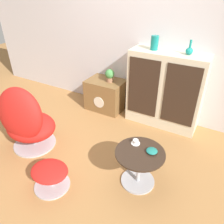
# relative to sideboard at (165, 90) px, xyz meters

# --- Properties ---
(ground_plane) EXTENTS (12.00, 12.00, 0.00)m
(ground_plane) POSITION_rel_sideboard_xyz_m (-0.50, -1.29, -0.57)
(ground_plane) COLOR #A87542
(wall_back) EXTENTS (6.40, 0.06, 2.60)m
(wall_back) POSITION_rel_sideboard_xyz_m (-0.50, 0.23, 0.73)
(wall_back) COLOR silver
(wall_back) RESTS_ON ground_plane
(sideboard) EXTENTS (1.08, 0.40, 1.14)m
(sideboard) POSITION_rel_sideboard_xyz_m (0.00, 0.00, 0.00)
(sideboard) COLOR beige
(sideboard) RESTS_ON ground_plane
(tv_console) EXTENTS (0.62, 0.47, 0.52)m
(tv_console) POSITION_rel_sideboard_xyz_m (-1.00, -0.03, -0.31)
(tv_console) COLOR brown
(tv_console) RESTS_ON ground_plane
(egg_chair) EXTENTS (0.71, 0.66, 0.93)m
(egg_chair) POSITION_rel_sideboard_xyz_m (-1.35, -1.45, -0.14)
(egg_chair) COLOR #B7B7BC
(egg_chair) RESTS_ON ground_plane
(ottoman) EXTENTS (0.42, 0.39, 0.28)m
(ottoman) POSITION_rel_sideboard_xyz_m (-0.64, -1.82, -0.38)
(ottoman) COLOR #B7B7BC
(ottoman) RESTS_ON ground_plane
(coffee_table) EXTENTS (0.53, 0.53, 0.44)m
(coffee_table) POSITION_rel_sideboard_xyz_m (0.17, -1.29, -0.30)
(coffee_table) COLOR #B7B7BC
(coffee_table) RESTS_ON ground_plane
(vase_leftmost) EXTENTS (0.11, 0.11, 0.19)m
(vase_leftmost) POSITION_rel_sideboard_xyz_m (-0.23, 0.00, 0.66)
(vase_leftmost) COLOR #147A75
(vase_leftmost) RESTS_ON sideboard
(vase_inner_left) EXTENTS (0.09, 0.09, 0.19)m
(vase_inner_left) POSITION_rel_sideboard_xyz_m (0.25, 0.00, 0.62)
(vase_inner_left) COLOR teal
(vase_inner_left) RESTS_ON sideboard
(potted_plant) EXTENTS (0.15, 0.15, 0.21)m
(potted_plant) POSITION_rel_sideboard_xyz_m (-0.92, -0.03, 0.07)
(potted_plant) COLOR #996B4C
(potted_plant) RESTS_ON tv_console
(teacup) EXTENTS (0.10, 0.10, 0.05)m
(teacup) POSITION_rel_sideboard_xyz_m (0.07, -1.18, -0.11)
(teacup) COLOR white
(teacup) RESTS_ON coffee_table
(bowl) EXTENTS (0.12, 0.12, 0.04)m
(bowl) POSITION_rel_sideboard_xyz_m (0.27, -1.23, -0.11)
(bowl) COLOR #1E7A70
(bowl) RESTS_ON coffee_table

